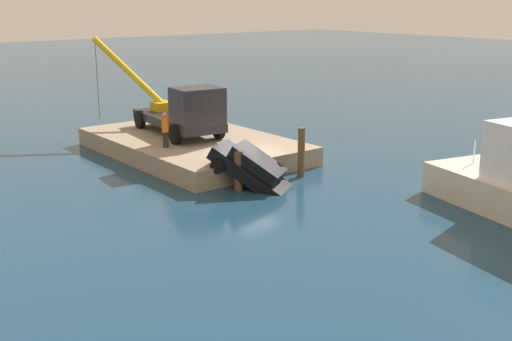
{
  "coord_description": "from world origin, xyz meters",
  "views": [
    {
      "loc": [
        23.38,
        -17.95,
        8.13
      ],
      "look_at": [
        1.57,
        -0.7,
        0.57
      ],
      "focal_mm": 44.9,
      "sensor_mm": 36.0,
      "label": 1
    }
  ],
  "objects": [
    {
      "name": "ground",
      "position": [
        0.0,
        0.0,
        0.0
      ],
      "size": [
        200.0,
        200.0,
        0.0
      ],
      "primitive_type": "plane",
      "color": "navy"
    },
    {
      "name": "dock",
      "position": [
        -4.76,
        0.0,
        0.47
      ],
      "size": [
        12.12,
        7.53,
        0.95
      ],
      "primitive_type": "cube",
      "color": "gray",
      "rests_on": "ground"
    },
    {
      "name": "piling_mid",
      "position": [
        2.09,
        1.56,
        1.16
      ],
      "size": [
        0.34,
        0.34,
        2.33
      ],
      "primitive_type": "cylinder",
      "color": "brown",
      "rests_on": "ground"
    },
    {
      "name": "piling_near",
      "position": [
        2.01,
        -2.01,
        0.88
      ],
      "size": [
        0.38,
        0.38,
        1.75
      ],
      "primitive_type": "cylinder",
      "color": "brown",
      "rests_on": "ground"
    },
    {
      "name": "salvaged_car",
      "position": [
        2.12,
        -1.12,
        0.68
      ],
      "size": [
        4.32,
        3.66,
        2.89
      ],
      "color": "black",
      "rests_on": "ground"
    },
    {
      "name": "crane_truck",
      "position": [
        -5.19,
        -0.25,
        2.29
      ],
      "size": [
        10.27,
        3.41,
        4.93
      ],
      "color": "black",
      "rests_on": "dock"
    },
    {
      "name": "dock_worker",
      "position": [
        -3.56,
        -2.32,
        1.84
      ],
      "size": [
        0.34,
        0.34,
        1.75
      ],
      "color": "#252525",
      "rests_on": "dock"
    }
  ]
}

